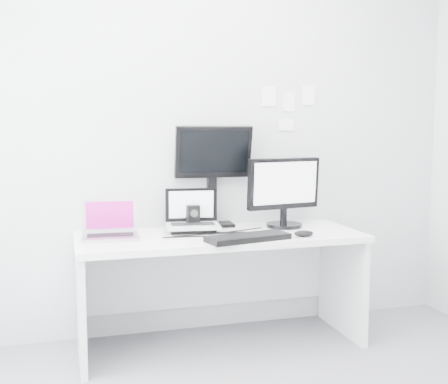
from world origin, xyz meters
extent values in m
plane|color=silver|center=(0.00, 1.60, 1.35)|extent=(3.60, 0.00, 3.60)
cube|color=white|center=(0.00, 1.25, 0.36)|extent=(1.80, 0.70, 0.73)
cube|color=#A9A9AD|center=(-0.68, 1.28, 0.86)|extent=(0.35, 0.28, 0.25)
cube|color=black|center=(-0.13, 1.46, 0.81)|extent=(0.09, 0.09, 0.16)
cube|color=silver|center=(-0.15, 1.37, 0.87)|extent=(0.37, 0.31, 0.29)
cube|color=black|center=(0.03, 1.54, 1.08)|extent=(0.52, 0.20, 0.70)
cube|color=black|center=(0.49, 1.37, 0.97)|extent=(0.56, 0.33, 0.49)
cube|color=black|center=(0.11, 1.01, 0.75)|extent=(0.54, 0.28, 0.03)
ellipsoid|color=black|center=(0.48, 1.02, 0.75)|extent=(0.13, 0.09, 0.04)
cube|color=white|center=(0.45, 1.59, 1.62)|extent=(0.10, 0.00, 0.14)
cube|color=white|center=(0.60, 1.59, 1.58)|extent=(0.09, 0.00, 0.13)
cube|color=white|center=(0.75, 1.59, 1.63)|extent=(0.10, 0.00, 0.14)
cube|color=white|center=(0.58, 1.59, 1.42)|extent=(0.11, 0.00, 0.08)
camera|label=1|loc=(-0.95, -2.17, 1.41)|focal=45.54mm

